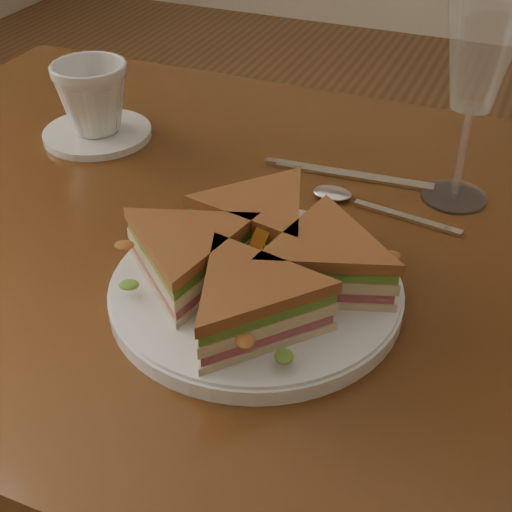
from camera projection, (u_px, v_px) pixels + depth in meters
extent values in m
cube|color=#3B1F0D|center=(261.00, 241.00, 0.81)|extent=(1.20, 0.80, 0.04)
cylinder|color=#361F10|center=(81.00, 248.00, 1.46)|extent=(0.06, 0.06, 0.71)
cylinder|color=white|center=(256.00, 291.00, 0.70)|extent=(0.29, 0.29, 0.02)
cube|color=silver|center=(407.00, 218.00, 0.81)|extent=(0.13, 0.03, 0.00)
ellipsoid|color=silver|center=(332.00, 194.00, 0.85)|extent=(0.05, 0.03, 0.01)
cube|color=silver|center=(353.00, 176.00, 0.89)|extent=(0.20, 0.03, 0.00)
cube|color=silver|center=(285.00, 164.00, 0.92)|extent=(0.05, 0.01, 0.00)
cylinder|color=white|center=(454.00, 197.00, 0.85)|extent=(0.08, 0.08, 0.00)
cylinder|color=white|center=(462.00, 153.00, 0.82)|extent=(0.01, 0.01, 0.11)
cone|color=white|center=(481.00, 53.00, 0.75)|extent=(0.09, 0.09, 0.12)
cylinder|color=white|center=(98.00, 134.00, 0.98)|extent=(0.15, 0.15, 0.01)
imported|color=white|center=(93.00, 98.00, 0.95)|extent=(0.12, 0.12, 0.09)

